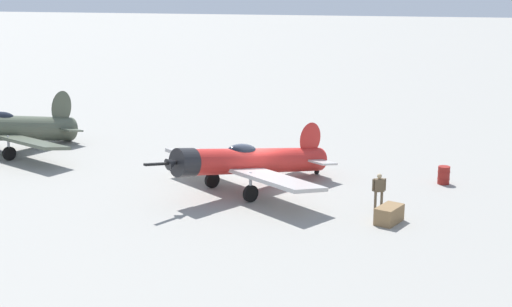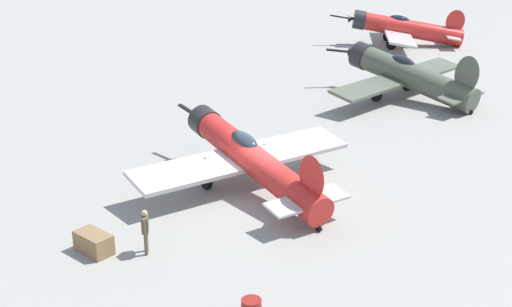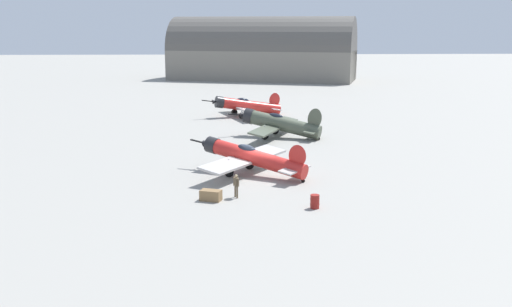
{
  "view_description": "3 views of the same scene",
  "coord_description": "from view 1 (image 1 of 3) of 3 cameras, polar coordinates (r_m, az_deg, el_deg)",
  "views": [
    {
      "loc": [
        -32.35,
        -9.29,
        9.91
      ],
      "look_at": [
        0.0,
        0.0,
        1.8
      ],
      "focal_mm": 49.31,
      "sensor_mm": 36.0,
      "label": 1
    },
    {
      "loc": [
        10.12,
        -25.15,
        12.16
      ],
      "look_at": [
        0.0,
        0.0,
        1.8
      ],
      "focal_mm": 49.2,
      "sensor_mm": 36.0,
      "label": 2
    },
    {
      "loc": [
        -2.14,
        -46.69,
        11.83
      ],
      "look_at": [
        0.0,
        0.0,
        1.8
      ],
      "focal_mm": 42.24,
      "sensor_mm": 36.0,
      "label": 3
    }
  ],
  "objects": [
    {
      "name": "ground_plane",
      "position": [
        35.09,
        -0.0,
        -2.86
      ],
      "size": [
        400.0,
        400.0,
        0.0
      ],
      "primitive_type": "plane",
      "color": "gray"
    },
    {
      "name": "airplane_foreground",
      "position": [
        34.39,
        -0.65,
        -0.67
      ],
      "size": [
        9.74,
        9.52,
        2.99
      ],
      "rotation": [
        0.0,
        0.0,
        2.54
      ],
      "color": "red",
      "rests_on": "ground_plane"
    },
    {
      "name": "airplane_mid_apron",
      "position": [
        44.7,
        -19.52,
        1.93
      ],
      "size": [
        10.01,
        11.28,
        3.44
      ],
      "rotation": [
        0.0,
        0.0,
        2.73
      ],
      "color": "#4C5442",
      "rests_on": "ground_plane"
    },
    {
      "name": "ground_crew_mechanic",
      "position": [
        32.1,
        9.95,
        -2.76
      ],
      "size": [
        0.41,
        0.59,
        1.67
      ],
      "rotation": [
        0.0,
        0.0,
        3.6
      ],
      "color": "brown",
      "rests_on": "ground_plane"
    },
    {
      "name": "equipment_crate",
      "position": [
        30.56,
        10.74,
        -4.88
      ],
      "size": [
        1.6,
        1.21,
        0.74
      ],
      "rotation": [
        0.0,
        0.0,
        5.94
      ],
      "color": "olive",
      "rests_on": "ground_plane"
    },
    {
      "name": "fuel_drum",
      "position": [
        37.04,
        14.99,
        -1.71
      ],
      "size": [
        0.64,
        0.64,
        0.92
      ],
      "color": "maroon",
      "rests_on": "ground_plane"
    }
  ]
}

